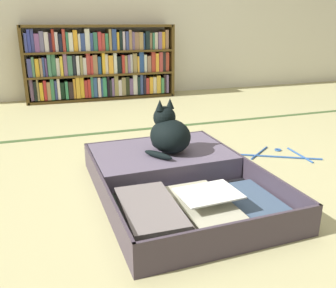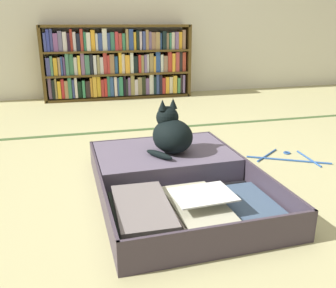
% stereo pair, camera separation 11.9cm
% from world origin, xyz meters
% --- Properties ---
extents(ground_plane, '(10.00, 10.00, 0.00)m').
position_xyz_m(ground_plane, '(0.00, 0.00, 0.00)').
color(ground_plane, tan).
extents(tatami_border, '(4.80, 0.05, 0.00)m').
position_xyz_m(tatami_border, '(0.00, 1.04, 0.00)').
color(tatami_border, '#3A542A').
rests_on(tatami_border, ground_plane).
extents(bookshelf, '(1.47, 0.23, 0.72)m').
position_xyz_m(bookshelf, '(-0.01, 2.26, 0.35)').
color(bookshelf, '#523D1A').
rests_on(bookshelf, ground_plane).
extents(open_suitcase, '(0.72, 1.01, 0.13)m').
position_xyz_m(open_suitcase, '(-0.06, 0.04, 0.05)').
color(open_suitcase, '#3E3441').
rests_on(open_suitcase, ground_plane).
extents(black_cat, '(0.27, 0.28, 0.26)m').
position_xyz_m(black_cat, '(-0.02, 0.19, 0.22)').
color(black_cat, black).
rests_on(black_cat, open_suitcase).
extents(clothes_hanger, '(0.41, 0.32, 0.01)m').
position_xyz_m(clothes_hanger, '(0.69, 0.24, 0.01)').
color(clothes_hanger, '#2A539D').
rests_on(clothes_hanger, ground_plane).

